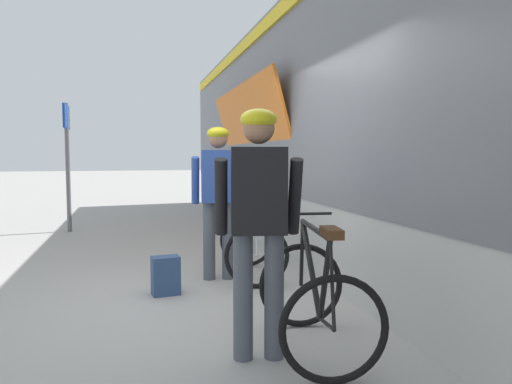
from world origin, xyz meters
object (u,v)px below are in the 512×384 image
(platform_sign_post, at_px, (67,145))
(train_car, at_px, (499,102))
(cyclist_far_in_dark, at_px, (259,211))
(bicycle_far_black, at_px, (315,298))
(bicycle_near_silver, at_px, (252,243))
(water_bottle_near_the_bikes, at_px, (280,277))
(backpack_on_platform, at_px, (166,276))
(cyclist_near_in_blue, at_px, (218,189))

(platform_sign_post, bearing_deg, train_car, -49.50)
(cyclist_far_in_dark, xyz_separation_m, platform_sign_post, (-2.00, 6.29, 0.57))
(bicycle_far_black, distance_m, platform_sign_post, 6.86)
(train_car, bearing_deg, bicycle_far_black, -160.22)
(train_car, height_order, bicycle_near_silver, train_car)
(water_bottle_near_the_bikes, height_order, platform_sign_post, platform_sign_post)
(train_car, distance_m, water_bottle_near_the_bikes, 2.87)
(backpack_on_platform, relative_size, water_bottle_near_the_bikes, 1.99)
(bicycle_near_silver, bearing_deg, bicycle_far_black, -92.12)
(cyclist_near_in_blue, xyz_separation_m, bicycle_far_black, (0.32, -2.21, -0.65))
(bicycle_far_black, xyz_separation_m, backpack_on_platform, (-0.96, 1.73, -0.20))
(cyclist_far_in_dark, bearing_deg, platform_sign_post, 107.66)
(backpack_on_platform, distance_m, water_bottle_near_the_bikes, 1.25)
(cyclist_far_in_dark, bearing_deg, bicycle_near_silver, 76.97)
(water_bottle_near_the_bikes, bearing_deg, train_car, -25.20)
(bicycle_near_silver, height_order, platform_sign_post, platform_sign_post)
(bicycle_far_black, bearing_deg, platform_sign_post, 111.10)
(cyclist_far_in_dark, distance_m, water_bottle_near_the_bikes, 2.10)
(train_car, xyz_separation_m, backpack_on_platform, (-3.21, 0.92, -1.77))
(cyclist_far_in_dark, bearing_deg, bicycle_far_black, -1.29)
(platform_sign_post, bearing_deg, cyclist_far_in_dark, -72.34)
(train_car, xyz_separation_m, cyclist_near_in_blue, (-2.57, 1.40, -0.91))
(cyclist_near_in_blue, height_order, backpack_on_platform, cyclist_near_in_blue)
(train_car, bearing_deg, water_bottle_near_the_bikes, 154.80)
(cyclist_near_in_blue, height_order, platform_sign_post, platform_sign_post)
(water_bottle_near_the_bikes, xyz_separation_m, platform_sign_post, (-2.71, 4.56, 1.52))
(cyclist_near_in_blue, xyz_separation_m, backpack_on_platform, (-0.64, -0.48, -0.85))
(bicycle_far_black, bearing_deg, backpack_on_platform, 118.95)
(platform_sign_post, bearing_deg, backpack_on_platform, -72.14)
(cyclist_near_in_blue, height_order, bicycle_far_black, cyclist_near_in_blue)
(bicycle_near_silver, xyz_separation_m, backpack_on_platform, (-1.04, -0.48, -0.20))
(bicycle_far_black, height_order, backpack_on_platform, bicycle_far_black)
(cyclist_far_in_dark, distance_m, platform_sign_post, 6.62)
(cyclist_near_in_blue, relative_size, water_bottle_near_the_bikes, 8.79)
(bicycle_far_black, xyz_separation_m, platform_sign_post, (-2.43, 6.30, 1.22))
(backpack_on_platform, height_order, water_bottle_near_the_bikes, backpack_on_platform)
(cyclist_near_in_blue, bearing_deg, platform_sign_post, 117.35)
(cyclist_near_in_blue, bearing_deg, water_bottle_near_the_bikes, -38.19)
(bicycle_near_silver, bearing_deg, water_bottle_near_the_bikes, -66.64)
(bicycle_near_silver, relative_size, water_bottle_near_the_bikes, 5.77)
(bicycle_far_black, distance_m, water_bottle_near_the_bikes, 1.79)
(platform_sign_post, bearing_deg, cyclist_near_in_blue, -62.65)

